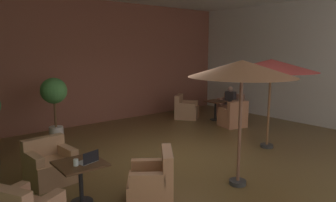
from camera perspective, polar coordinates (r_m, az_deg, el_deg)
The scene contains 16 objects.
ground_plane at distance 7.36m, azimuth 2.28°, elevation -10.59°, with size 11.29×9.14×0.02m, color brown.
wall_back_brick at distance 10.74m, azimuth -13.92°, elevation 6.79°, with size 11.29×0.08×4.12m, color brown.
wall_right_plain at distance 11.43m, azimuth 24.10°, elevation 6.40°, with size 0.08×9.14×4.12m, color silver.
cafe_table_front_left at distance 5.40m, azimuth -15.77°, elevation -12.29°, with size 0.74×0.74×0.70m.
armchair_front_left_north at distance 6.48m, azimuth -20.80°, elevation -11.05°, with size 0.88×0.85×0.82m.
armchair_front_left_south at distance 5.36m, azimuth -2.78°, elevation -14.79°, with size 1.05×1.05×0.88m.
cafe_table_front_right at distance 11.23m, azimuth 8.68°, elevation -0.86°, with size 0.64×0.64×0.70m.
armchair_front_right_north at distance 10.40m, azimuth 11.86°, elevation -2.93°, with size 0.88×0.89×0.87m.
armchair_front_right_east at distance 12.16m, azimuth 11.39°, elevation -1.13°, with size 0.84×0.91×0.81m.
armchair_front_right_south at distance 11.40m, azimuth 3.29°, elevation -1.62°, with size 1.07×1.08×0.87m.
patio_umbrella_tall_red at distance 8.19m, azimuth 18.38°, elevation 6.11°, with size 2.27×2.27×2.27m.
patio_umbrella_center_beige at distance 5.69m, azimuth 13.42°, elevation 5.59°, with size 1.92×1.92×2.33m.
potted_tree_left_corner at distance 8.96m, azimuth -20.15°, elevation 0.66°, with size 0.70×0.70×1.76m.
patron_blue_shirt at distance 12.06m, azimuth 11.37°, elevation 0.80°, with size 0.26×0.41×0.70m.
iced_drink_cup at distance 5.22m, azimuth -16.54°, elevation -10.73°, with size 0.08×0.08×0.11m, color white.
open_laptop at distance 5.30m, azimuth -14.32°, elevation -10.36°, with size 0.36×0.29×0.20m.
Camera 1 is at (-4.58, -5.18, 2.52)m, focal length 33.25 mm.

